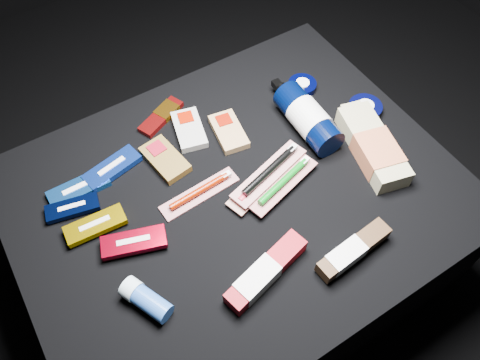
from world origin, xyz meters
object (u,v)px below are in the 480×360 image
lotion_bottle (308,118)px  bodywash_bottle (373,147)px  deodorant_stick (146,299)px  toothpaste_carton_red (263,274)px

lotion_bottle → bodywash_bottle: bearing=-57.1°
bodywash_bottle → deodorant_stick: 0.62m
bodywash_bottle → deodorant_stick: bodywash_bottle is taller
deodorant_stick → toothpaste_carton_red: size_ratio=0.55×
lotion_bottle → toothpaste_carton_red: (-0.31, -0.27, -0.02)m
toothpaste_carton_red → deodorant_stick: bearing=147.3°
bodywash_bottle → toothpaste_carton_red: bearing=-148.3°
bodywash_bottle → toothpaste_carton_red: 0.41m
lotion_bottle → toothpaste_carton_red: size_ratio=1.22×
deodorant_stick → toothpaste_carton_red: deodorant_stick is taller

